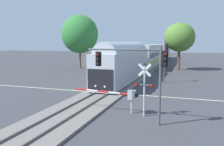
{
  "coord_description": "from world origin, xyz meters",
  "views": [
    {
      "loc": [
        8.53,
        -23.53,
        5.41
      ],
      "look_at": [
        0.2,
        1.38,
        2.0
      ],
      "focal_mm": 37.79,
      "sensor_mm": 36.0,
      "label": 1
    }
  ],
  "objects": [
    {
      "name": "crossing_signal_mast",
      "position": [
        5.42,
        -6.83,
        2.46
      ],
      "size": [
        1.36,
        0.44,
        4.02
      ],
      "color": "#B2B2B7",
      "rests_on": "ground"
    },
    {
      "name": "traffic_signal_near_right",
      "position": [
        5.24,
        -8.41,
        3.93
      ],
      "size": [
        5.46,
        0.38,
        5.19
      ],
      "color": "#4C4C51",
      "rests_on": "ground"
    },
    {
      "name": "railway_track",
      "position": [
        0.0,
        0.0,
        0.1
      ],
      "size": [
        4.4,
        80.0,
        0.32
      ],
      "color": "slate",
      "rests_on": "ground"
    },
    {
      "name": "commuter_train",
      "position": [
        0.0,
        29.04,
        2.74
      ],
      "size": [
        3.04,
        65.87,
        5.16
      ],
      "color": "#B2B7C1",
      "rests_on": "railway_track"
    },
    {
      "name": "elm_centre_background",
      "position": [
        6.33,
        24.47,
        6.41
      ],
      "size": [
        5.85,
        5.85,
        9.26
      ],
      "color": "brown",
      "rests_on": "ground"
    },
    {
      "name": "crossing_gate_near",
      "position": [
        3.86,
        -6.39,
        1.41
      ],
      "size": [
        5.26,
        0.4,
        1.8
      ],
      "color": "#B7B7BC",
      "rests_on": "ground"
    },
    {
      "name": "pine_left_background",
      "position": [
        -13.23,
        20.73,
        7.09
      ],
      "size": [
        7.48,
        7.48,
        10.99
      ],
      "color": "brown",
      "rests_on": "ground"
    },
    {
      "name": "traffic_signal_far_side",
      "position": [
        5.36,
        8.66,
        3.75
      ],
      "size": [
        0.53,
        0.38,
        5.6
      ],
      "color": "#4C4C51",
      "rests_on": "ground"
    },
    {
      "name": "road_centre_stripe",
      "position": [
        0.0,
        0.0,
        0.0
      ],
      "size": [
        44.0,
        0.2,
        0.01
      ],
      "color": "beige",
      "rests_on": "ground"
    },
    {
      "name": "ground_plane",
      "position": [
        0.0,
        0.0,
        0.0
      ],
      "size": [
        220.0,
        220.0,
        0.0
      ],
      "primitive_type": "plane",
      "color": "#3D3D42"
    }
  ]
}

